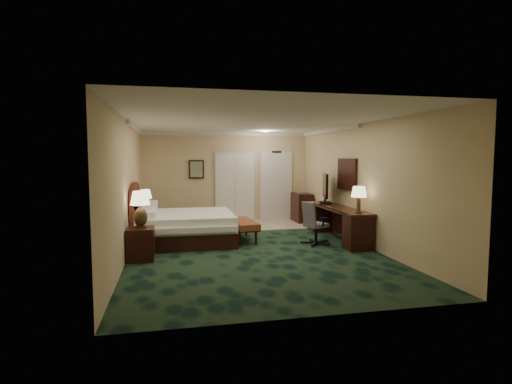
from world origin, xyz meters
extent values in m
cube|color=black|center=(0.00, 0.00, 0.00)|extent=(5.00, 7.50, 0.00)
cube|color=white|center=(0.00, 0.00, 2.70)|extent=(5.00, 7.50, 0.00)
cube|color=tan|center=(0.00, 3.75, 1.35)|extent=(5.00, 0.00, 2.70)
cube|color=tan|center=(0.00, -3.75, 1.35)|extent=(5.00, 0.00, 2.70)
cube|color=tan|center=(-2.50, 0.00, 1.35)|extent=(0.00, 7.50, 2.70)
cube|color=tan|center=(2.50, 0.00, 1.35)|extent=(0.00, 7.50, 2.70)
cube|color=beige|center=(0.90, 2.90, 0.01)|extent=(3.20, 1.70, 0.01)
cube|color=silver|center=(1.55, 3.72, 1.05)|extent=(1.02, 0.06, 2.18)
cube|color=silver|center=(0.25, 3.71, 1.05)|extent=(1.20, 0.06, 2.10)
cube|color=#50695B|center=(-0.90, 3.71, 1.60)|extent=(0.45, 0.06, 0.55)
cube|color=white|center=(2.46, 0.60, 1.55)|extent=(0.05, 0.95, 0.75)
cube|color=white|center=(-1.33, 0.98, 0.34)|extent=(2.14, 1.98, 0.68)
cube|color=black|center=(-2.23, -0.46, 0.31)|extent=(0.49, 0.56, 0.62)
cube|color=black|center=(-2.27, 2.36, 0.27)|extent=(0.42, 0.49, 0.53)
cube|color=brown|center=(0.00, 0.95, 0.23)|extent=(0.58, 1.41, 0.47)
cube|color=black|center=(2.19, 0.54, 0.39)|extent=(0.58, 2.70, 0.78)
cube|color=black|center=(2.17, 1.23, 1.16)|extent=(0.37, 0.96, 0.76)
cube|color=black|center=(2.22, 3.20, 0.44)|extent=(0.46, 0.82, 0.87)
camera|label=1|loc=(-1.66, -8.23, 1.94)|focal=28.00mm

